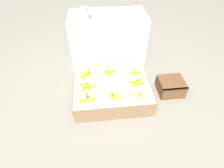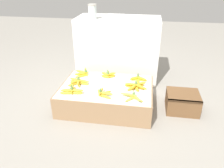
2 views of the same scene
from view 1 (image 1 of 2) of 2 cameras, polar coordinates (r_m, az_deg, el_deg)
The scene contains 14 objects.
ground_plane at distance 2.44m, azimuth 0.05°, elevation -4.62°, with size 10.00×10.00×0.00m, color gray.
display_platform at distance 2.35m, azimuth 0.06°, elevation -2.67°, with size 1.00×0.71×0.25m.
back_vendor_table at distance 2.77m, azimuth -1.36°, elevation 13.72°, with size 1.09×0.53×0.84m.
wooden_crate at distance 2.58m, azimuth 18.62°, elevation -0.72°, with size 0.34×0.31×0.20m.
banana_bunch_front_left at distance 2.08m, azimuth -8.08°, elevation -4.73°, with size 0.25×0.16×0.11m.
banana_bunch_front_midleft at distance 2.10m, azimuth 0.69°, elevation -3.97°, with size 0.19×0.18×0.10m.
banana_bunch_front_midright at distance 2.13m, azimuth 8.80°, elevation -3.69°, with size 0.24×0.19×0.09m.
banana_bunch_middle_left at distance 2.23m, azimuth -8.13°, elevation -0.73°, with size 0.24×0.15×0.10m.
banana_bunch_middle_midright at distance 2.28m, azimuth 8.11°, elevation 0.55°, with size 0.25×0.18×0.10m.
banana_bunch_back_left at distance 2.41m, azimuth -8.40°, elevation 3.35°, with size 0.19×0.25×0.10m.
banana_bunch_back_midleft at distance 2.40m, azimuth -1.03°, elevation 3.84°, with size 0.18×0.13×0.11m.
banana_bunch_back_midright at distance 2.42m, azimuth 7.50°, elevation 3.70°, with size 0.21×0.13×0.09m.
glass_jar at distance 2.38m, azimuth -8.96°, elevation 21.60°, with size 0.11×0.11×0.18m.
foam_tray_white at distance 2.64m, azimuth -2.87°, elevation 22.47°, with size 0.24×0.19×0.02m.
Camera 1 is at (-0.17, -1.57, 1.85)m, focal length 28.00 mm.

